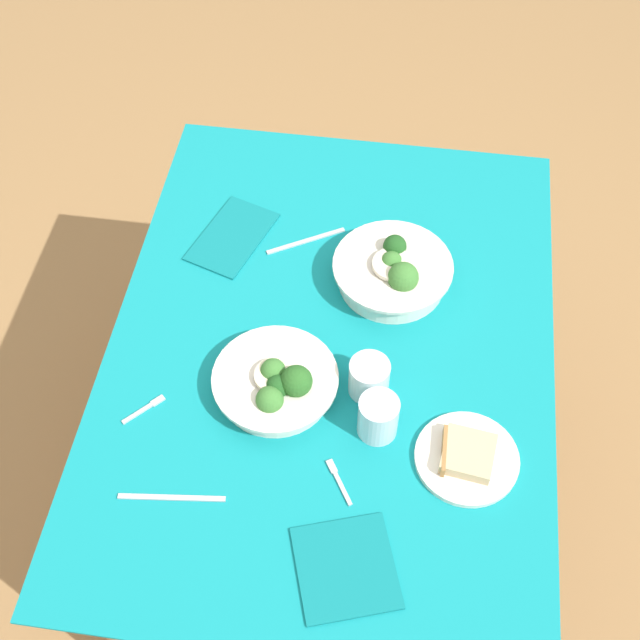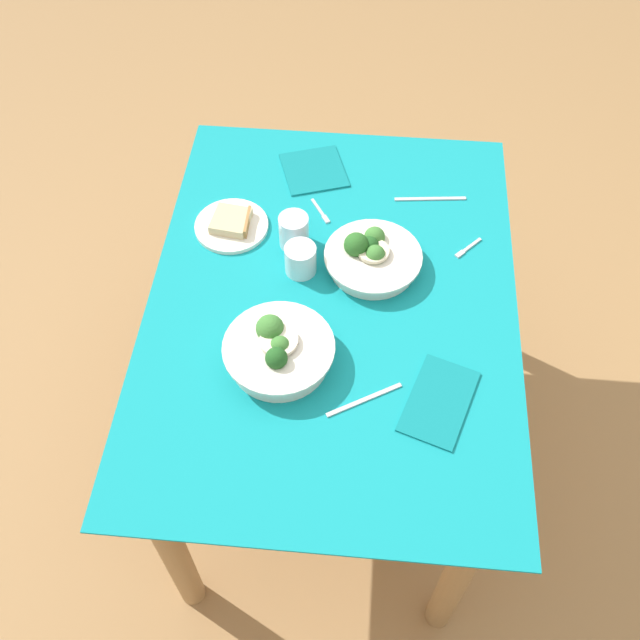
% 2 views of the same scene
% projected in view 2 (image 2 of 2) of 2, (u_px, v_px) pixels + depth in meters
% --- Properties ---
extents(ground_plane, '(6.00, 6.00, 0.00)m').
position_uv_depth(ground_plane, '(329.00, 439.00, 2.42)').
color(ground_plane, '#9E7547').
extents(dining_table, '(1.28, 0.92, 0.76)m').
position_uv_depth(dining_table, '(332.00, 329.00, 1.91)').
color(dining_table, teal).
rests_on(dining_table, ground_plane).
extents(broccoli_bowl_far, '(0.26, 0.26, 0.10)m').
position_uv_depth(broccoli_bowl_far, '(278.00, 351.00, 1.67)').
color(broccoli_bowl_far, silver).
rests_on(broccoli_bowl_far, dining_table).
extents(broccoli_bowl_near, '(0.25, 0.25, 0.09)m').
position_uv_depth(broccoli_bowl_near, '(371.00, 257.00, 1.85)').
color(broccoli_bowl_near, silver).
rests_on(broccoli_bowl_near, dining_table).
extents(bread_side_plate, '(0.20, 0.20, 0.04)m').
position_uv_depth(bread_side_plate, '(232.00, 224.00, 1.95)').
color(bread_side_plate, silver).
rests_on(bread_side_plate, dining_table).
extents(water_glass_center, '(0.08, 0.08, 0.08)m').
position_uv_depth(water_glass_center, '(300.00, 259.00, 1.84)').
color(water_glass_center, silver).
rests_on(water_glass_center, dining_table).
extents(water_glass_side, '(0.08, 0.08, 0.09)m').
position_uv_depth(water_glass_side, '(294.00, 231.00, 1.88)').
color(water_glass_side, silver).
rests_on(water_glass_side, dining_table).
extents(fork_by_far_bowl, '(0.08, 0.07, 0.00)m').
position_uv_depth(fork_by_far_bowl, '(467.00, 249.00, 1.91)').
color(fork_by_far_bowl, '#B7B7BC').
rests_on(fork_by_far_bowl, dining_table).
extents(fork_by_near_bowl, '(0.09, 0.06, 0.00)m').
position_uv_depth(fork_by_near_bowl, '(321.00, 212.00, 1.99)').
color(fork_by_near_bowl, '#B7B7BC').
rests_on(fork_by_near_bowl, dining_table).
extents(table_knife_left, '(0.10, 0.17, 0.00)m').
position_uv_depth(table_knife_left, '(364.00, 400.00, 1.64)').
color(table_knife_left, '#B7B7BC').
rests_on(table_knife_left, dining_table).
extents(table_knife_right, '(0.03, 0.20, 0.00)m').
position_uv_depth(table_knife_right, '(430.00, 199.00, 2.02)').
color(table_knife_right, '#B7B7BC').
rests_on(table_knife_right, dining_table).
extents(napkin_folded_upper, '(0.22, 0.22, 0.01)m').
position_uv_depth(napkin_folded_upper, '(314.00, 170.00, 2.09)').
color(napkin_folded_upper, '#0F777D').
rests_on(napkin_folded_upper, dining_table).
extents(napkin_folded_lower, '(0.25, 0.19, 0.01)m').
position_uv_depth(napkin_folded_lower, '(439.00, 401.00, 1.63)').
color(napkin_folded_lower, '#0F777D').
rests_on(napkin_folded_lower, dining_table).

